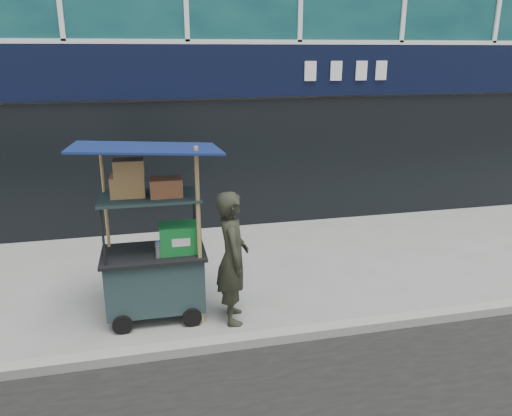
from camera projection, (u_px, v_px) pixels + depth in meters
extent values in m
plane|color=slate|center=(232.00, 337.00, 5.92)|extent=(80.00, 80.00, 0.00)
cube|color=gray|center=(235.00, 342.00, 5.71)|extent=(80.00, 0.18, 0.12)
cube|color=black|center=(189.00, 72.00, 8.63)|extent=(15.68, 0.06, 0.90)
cube|color=black|center=(192.00, 167.00, 9.18)|extent=(15.68, 0.04, 2.40)
cube|color=#1B2D2E|center=(155.00, 280.00, 6.27)|extent=(1.20, 0.71, 0.69)
cylinder|color=black|center=(122.00, 325.00, 5.96)|extent=(0.24, 0.05, 0.24)
cylinder|color=black|center=(192.00, 318.00, 6.13)|extent=(0.24, 0.05, 0.24)
cube|color=black|center=(153.00, 253.00, 6.16)|extent=(1.28, 0.79, 0.04)
cylinder|color=black|center=(103.00, 238.00, 5.67)|extent=(0.03, 0.03, 0.74)
cylinder|color=black|center=(199.00, 231.00, 5.89)|extent=(0.03, 0.03, 0.74)
cylinder|color=black|center=(107.00, 222.00, 6.22)|extent=(0.03, 0.03, 0.74)
cylinder|color=black|center=(194.00, 216.00, 6.44)|extent=(0.03, 0.03, 0.74)
cube|color=#1B2D2E|center=(150.00, 197.00, 5.94)|extent=(1.20, 0.71, 0.03)
cylinder|color=#A9864C|center=(199.00, 239.00, 5.92)|extent=(0.05, 0.05, 2.23)
cylinder|color=#A9864C|center=(108.00, 233.00, 6.27)|extent=(0.04, 0.04, 2.13)
cube|color=#0D1749|center=(146.00, 148.00, 5.77)|extent=(1.70, 1.22, 0.20)
cube|color=#106B27|center=(180.00, 238.00, 6.12)|extent=(0.50, 0.35, 0.35)
cylinder|color=silver|center=(158.00, 250.00, 5.95)|extent=(0.07, 0.07, 0.20)
cylinder|color=blue|center=(158.00, 241.00, 5.92)|extent=(0.03, 0.03, 0.02)
cube|color=olive|center=(128.00, 186.00, 5.90)|extent=(0.40, 0.30, 0.25)
cube|color=olive|center=(166.00, 187.00, 5.90)|extent=(0.38, 0.28, 0.22)
cube|color=olive|center=(129.00, 168.00, 5.82)|extent=(0.35, 0.26, 0.20)
imported|color=#282A1F|center=(233.00, 258.00, 6.08)|extent=(0.45, 0.65, 1.68)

